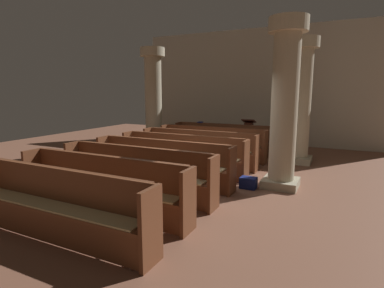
{
  "coord_description": "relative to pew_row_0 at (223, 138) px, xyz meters",
  "views": [
    {
      "loc": [
        3.01,
        -6.19,
        2.09
      ],
      "look_at": [
        -0.41,
        0.73,
        0.75
      ],
      "focal_mm": 28.59,
      "sensor_mm": 36.0,
      "label": 1
    }
  ],
  "objects": [
    {
      "name": "lectern",
      "position": [
        0.54,
        1.27,
        -0.06
      ],
      "size": [
        0.48,
        0.45,
        1.08
      ],
      "color": "#411E13",
      "rests_on": "ground"
    },
    {
      "name": "pew_row_4",
      "position": [
        0.0,
        -3.9,
        0.0
      ],
      "size": [
        3.42,
        0.46,
        0.98
      ],
      "color": "brown",
      "rests_on": "ground"
    },
    {
      "name": "pew_row_3",
      "position": [
        0.0,
        -2.93,
        0.0
      ],
      "size": [
        3.42,
        0.46,
        0.98
      ],
      "color": "brown",
      "rests_on": "ground"
    },
    {
      "name": "pillar_aisle_rear",
      "position": [
        2.49,
        -2.98,
        1.34
      ],
      "size": [
        0.8,
        0.8,
        3.57
      ],
      "color": "tan",
      "rests_on": "ground"
    },
    {
      "name": "kneeler_box_navy",
      "position": [
        1.88,
        -3.39,
        -0.4
      ],
      "size": [
        0.35,
        0.26,
        0.24
      ],
      "primitive_type": "cube",
      "color": "navy",
      "rests_on": "ground"
    },
    {
      "name": "back_wall",
      "position": [
        0.61,
        2.59,
        1.73
      ],
      "size": [
        10.0,
        0.16,
        4.5
      ],
      "primitive_type": "cube",
      "color": "beige",
      "rests_on": "ground"
    },
    {
      "name": "hymn_book",
      "position": [
        -0.93,
        0.19,
        0.48
      ],
      "size": [
        0.15,
        0.22,
        0.03
      ],
      "primitive_type": "cube",
      "color": "navy",
      "rests_on": "pew_row_0"
    },
    {
      "name": "pew_row_6",
      "position": [
        0.0,
        -5.85,
        0.0
      ],
      "size": [
        3.42,
        0.46,
        0.98
      ],
      "color": "brown",
      "rests_on": "ground"
    },
    {
      "name": "pew_row_2",
      "position": [
        0.0,
        -1.95,
        0.0
      ],
      "size": [
        3.42,
        0.47,
        0.98
      ],
      "color": "brown",
      "rests_on": "ground"
    },
    {
      "name": "pew_row_5",
      "position": [
        0.0,
        -4.88,
        0.0
      ],
      "size": [
        3.42,
        0.47,
        0.98
      ],
      "color": "brown",
      "rests_on": "ground"
    },
    {
      "name": "pillar_far_side",
      "position": [
        -2.44,
        -0.49,
        1.34
      ],
      "size": [
        0.85,
        0.85,
        3.57
      ],
      "color": "tan",
      "rests_on": "ground"
    },
    {
      "name": "pew_row_0",
      "position": [
        0.0,
        0.0,
        0.0
      ],
      "size": [
        3.42,
        0.46,
        0.98
      ],
      "color": "brown",
      "rests_on": "ground"
    },
    {
      "name": "ground_plane",
      "position": [
        0.61,
        -3.49,
        -0.52
      ],
      "size": [
        19.2,
        19.2,
        0.0
      ],
      "primitive_type": "plane",
      "color": "brown"
    },
    {
      "name": "pew_row_1",
      "position": [
        0.0,
        -0.98,
        0.0
      ],
      "size": [
        3.42,
        0.46,
        0.98
      ],
      "color": "brown",
      "rests_on": "ground"
    },
    {
      "name": "pew_row_7",
      "position": [
        0.0,
        -6.83,
        0.0
      ],
      "size": [
        3.42,
        0.46,
        0.98
      ],
      "color": "brown",
      "rests_on": "ground"
    },
    {
      "name": "pillar_aisle_side",
      "position": [
        2.49,
        -0.35,
        1.34
      ],
      "size": [
        0.85,
        0.85,
        3.57
      ],
      "color": "tan",
      "rests_on": "ground"
    }
  ]
}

